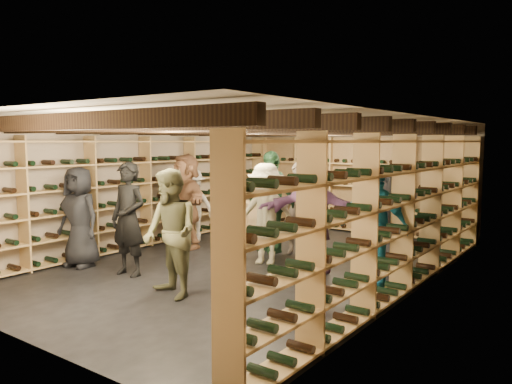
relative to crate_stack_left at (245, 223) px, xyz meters
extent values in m
plane|color=black|center=(1.10, -1.30, -0.42)|extent=(8.00, 8.00, 0.00)
cube|color=tan|center=(1.10, 2.70, 0.78)|extent=(5.50, 0.02, 2.40)
cube|color=tan|center=(1.10, -5.30, 0.78)|extent=(5.50, 0.02, 2.40)
cube|color=tan|center=(-1.65, -1.30, 0.78)|extent=(0.02, 8.00, 2.40)
cube|color=tan|center=(3.85, -1.30, 0.78)|extent=(0.02, 8.00, 2.40)
cube|color=beige|center=(1.10, -1.30, 1.98)|extent=(5.50, 8.00, 0.01)
cube|color=black|center=(1.10, -4.80, 1.83)|extent=(5.40, 0.12, 0.18)
cube|color=black|center=(1.10, -3.92, 1.83)|extent=(5.40, 0.12, 0.18)
cube|color=black|center=(1.10, -3.05, 1.83)|extent=(5.40, 0.12, 0.18)
cube|color=black|center=(1.10, -2.17, 1.83)|extent=(5.40, 0.12, 0.18)
cube|color=black|center=(1.10, -1.30, 1.83)|extent=(5.40, 0.12, 0.18)
cube|color=black|center=(1.10, -0.43, 1.83)|extent=(5.40, 0.12, 0.18)
cube|color=black|center=(1.10, 0.45, 1.83)|extent=(5.40, 0.12, 0.18)
cube|color=black|center=(1.10, 1.32, 1.83)|extent=(5.40, 0.12, 0.18)
cube|color=black|center=(1.10, 2.20, 1.83)|extent=(5.40, 0.12, 0.18)
cube|color=tan|center=(-1.47, -1.30, 0.65)|extent=(0.32, 7.50, 2.15)
cube|color=tan|center=(3.67, -1.30, 0.65)|extent=(0.32, 7.50, 2.15)
cube|color=tan|center=(1.10, 2.53, 0.65)|extent=(4.70, 0.30, 2.15)
cube|color=tan|center=(0.00, 0.00, -0.34)|extent=(0.57, 0.45, 0.17)
cube|color=tan|center=(0.00, 0.00, -0.17)|extent=(0.57, 0.45, 0.17)
cube|color=tan|center=(0.00, 0.00, 0.00)|extent=(0.57, 0.45, 0.17)
cube|color=tan|center=(0.00, 0.00, 0.17)|extent=(0.57, 0.45, 0.17)
cube|color=tan|center=(0.00, 0.00, 0.34)|extent=(0.57, 0.45, 0.17)
cube|color=tan|center=(0.83, 1.19, -0.34)|extent=(0.51, 0.35, 0.17)
cube|color=tan|center=(0.83, 1.19, -0.17)|extent=(0.51, 0.35, 0.17)
cube|color=tan|center=(0.83, 1.19, 0.00)|extent=(0.51, 0.35, 0.17)
cube|color=tan|center=(2.95, 1.12, -0.34)|extent=(0.51, 0.34, 0.17)
imported|color=black|center=(-1.08, -3.08, 0.40)|extent=(0.86, 0.62, 1.64)
imported|color=black|center=(0.00, -2.96, 0.45)|extent=(0.67, 0.47, 1.74)
imported|color=brown|center=(1.32, -3.36, 0.43)|extent=(0.98, 0.86, 1.70)
imported|color=#C0BB93|center=(1.28, -1.13, 0.42)|extent=(1.23, 0.93, 1.69)
imported|color=#156787|center=(3.28, -1.36, 0.44)|extent=(1.03, 0.47, 1.73)
imported|color=brown|center=(-0.70, -0.97, 0.49)|extent=(1.77, 1.07, 1.82)
imported|color=gray|center=(1.36, -0.16, 0.42)|extent=(0.71, 0.57, 1.69)
imported|color=#BCB5AC|center=(-0.97, -0.49, 0.32)|extent=(1.08, 0.79, 1.49)
imported|color=#25512F|center=(0.83, -0.31, 0.52)|extent=(1.17, 0.64, 1.88)
imported|color=#8A578C|center=(2.11, -1.03, 0.50)|extent=(1.78, 0.84, 1.85)
imported|color=#353539|center=(2.96, 0.00, 0.38)|extent=(0.91, 0.75, 1.60)
camera|label=1|loc=(6.01, -7.90, 1.63)|focal=35.00mm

